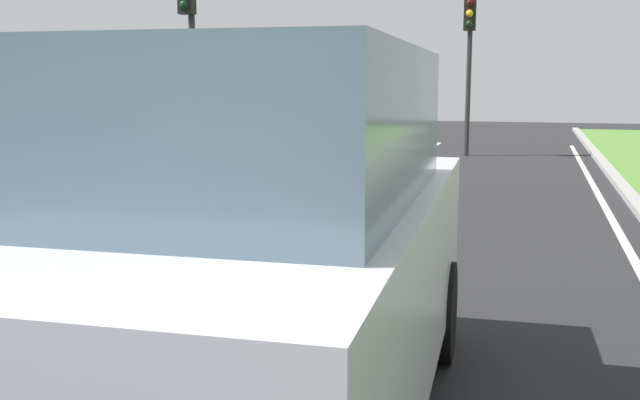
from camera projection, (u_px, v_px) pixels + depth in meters
The scene contains 7 objects.
ground_plane at pixel (345, 238), 9.92m from camera, with size 60.00×60.00×0.00m, color #262628.
lane_line_center at pixel (296, 235), 10.11m from camera, with size 0.12×32.00×0.01m, color silver.
lane_line_right_edge at pixel (632, 256), 8.92m from camera, with size 0.12×32.00×0.01m, color silver.
car_suv_ahead at pixel (263, 250), 4.12m from camera, with size 2.12×4.57×2.28m.
car_hatchback_far at pixel (212, 164), 10.88m from camera, with size 1.84×3.75×1.78m.
traffic_light_overhead_left at pixel (189, 30), 15.36m from camera, with size 0.32×0.50×4.76m.
traffic_light_far_median at pixel (469, 44), 20.29m from camera, with size 0.32×0.50×4.55m.
Camera 1 is at (2.38, 4.59, 2.10)m, focal length 41.18 mm.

